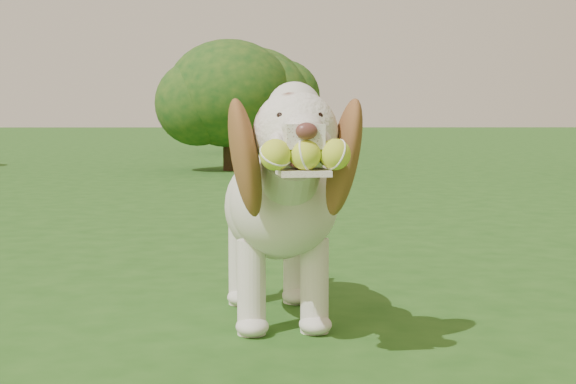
{
  "coord_description": "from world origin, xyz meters",
  "views": [
    {
      "loc": [
        -0.0,
        -2.91,
        0.8
      ],
      "look_at": [
        0.04,
        0.06,
        0.52
      ],
      "focal_mm": 55.0,
      "sensor_mm": 36.0,
      "label": 1
    }
  ],
  "objects": [
    {
      "name": "ground",
      "position": [
        0.0,
        0.0,
        0.0
      ],
      "size": [
        80.0,
        80.0,
        0.0
      ],
      "primitive_type": "plane",
      "color": "#204E16",
      "rests_on": "ground"
    },
    {
      "name": "dog",
      "position": [
        0.01,
        0.34,
        0.47
      ],
      "size": [
        0.55,
        1.37,
        0.89
      ],
      "rotation": [
        0.0,
        0.0,
        0.11
      ],
      "color": "silver",
      "rests_on": "ground"
    },
    {
      "name": "shrub_i",
      "position": [
        -0.4,
        13.96,
        1.18
      ],
      "size": [
        1.93,
        1.93,
        2.0
      ],
      "color": "#382314",
      "rests_on": "ground"
    },
    {
      "name": "shrub_b",
      "position": [
        -0.62,
        8.86,
        1.02
      ],
      "size": [
        1.68,
        1.68,
        1.74
      ],
      "color": "#382314",
      "rests_on": "ground"
    }
  ]
}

